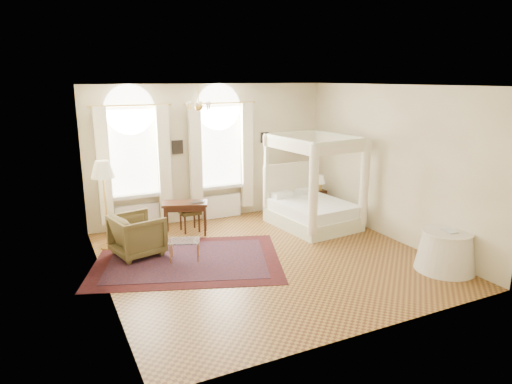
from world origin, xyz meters
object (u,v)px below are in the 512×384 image
nightstand (316,201)px  stool (190,213)px  writing_desk (185,207)px  floor_lamp (103,174)px  coffee_table (184,242)px  armchair (137,235)px  side_table (446,251)px  canopy_bed (313,206)px

nightstand → stool: size_ratio=1.16×
writing_desk → floor_lamp: (-1.71, -0.14, 0.93)m
stool → coffee_table: size_ratio=0.73×
armchair → coffee_table: bearing=-144.4°
nightstand → side_table: side_table is taller
nightstand → stool: 3.49m
writing_desk → side_table: writing_desk is taller
armchair → coffee_table: size_ratio=1.30×
coffee_table → side_table: size_ratio=0.65×
writing_desk → stool: 0.29m
nightstand → armchair: (-4.86, -1.02, 0.12)m
canopy_bed → coffee_table: size_ratio=3.08×
canopy_bed → nightstand: canopy_bed is taller
stool → writing_desk: bearing=-133.0°
canopy_bed → nightstand: bearing=52.8°
nightstand → stool: bearing=-179.1°
floor_lamp → side_table: bearing=-35.4°
side_table → nightstand: bearing=90.8°
floor_lamp → side_table: 6.74m
writing_desk → floor_lamp: floor_lamp is taller
canopy_bed → writing_desk: bearing=165.1°
canopy_bed → nightstand: size_ratio=3.66×
stool → nightstand: bearing=0.9°
coffee_table → armchair: bearing=139.0°
armchair → coffee_table: 1.00m
nightstand → armchair: bearing=-168.1°
floor_lamp → side_table: size_ratio=1.71×
stool → side_table: (3.54, -4.14, -0.06)m
stool → floor_lamp: bearing=-170.9°
floor_lamp → canopy_bed: bearing=-7.7°
canopy_bed → armchair: size_ratio=2.36×
writing_desk → side_table: 5.44m
nightstand → side_table: (0.06, -4.19, 0.07)m
nightstand → coffee_table: nightstand is taller
stool → side_table: size_ratio=0.47×
coffee_table → stool: bearing=68.9°
armchair → side_table: armchair is taller
coffee_table → floor_lamp: (-1.23, 1.33, 1.20)m
armchair → side_table: (4.92, -3.17, -0.05)m
nightstand → side_table: size_ratio=0.55×
nightstand → side_table: bearing=-89.2°
writing_desk → coffee_table: 1.57m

